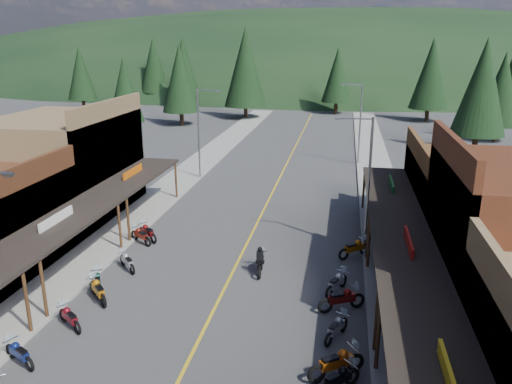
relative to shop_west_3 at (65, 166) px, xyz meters
The scene contains 36 objects.
ground 18.17m from the shop_west_3, 39.34° to the right, with size 220.00×220.00×0.00m, color #38383A.
centerline 16.67m from the shop_west_3, 32.26° to the left, with size 0.15×90.00×0.01m, color gold.
sidewalk_west 10.65m from the shop_west_3, 59.70° to the left, with size 3.40×94.00×0.15m, color gray.
sidewalk_east 24.35m from the shop_west_3, 21.15° to the left, with size 3.40×94.00×0.15m, color gray.
shop_west_3 is the anchor object (origin of this frame).
shop_east_3 27.56m from the shop_west_3, ahead, with size 10.90×10.20×6.20m.
streetlight_1 12.73m from the shop_west_3, 57.44° to the left, with size 2.16×0.18×8.00m.
streetlight_2 21.02m from the shop_west_3, ahead, with size 2.16×0.18×8.00m.
streetlight_3 27.94m from the shop_west_3, 42.04° to the left, with size 2.16×0.18×8.00m.
ridge_hill 124.52m from the shop_west_3, 83.64° to the left, with size 310.00×140.00×60.00m, color black.
pine_0 57.15m from the shop_west_3, 117.34° to the left, with size 5.04×5.04×11.00m.
pine_1 59.70m from the shop_west_3, 99.87° to the left, with size 5.88×5.88×12.50m.
pine_2 47.07m from the shop_west_3, 85.37° to the left, with size 6.72×6.72×14.00m.
pine_3 57.59m from the shop_west_3, 71.99° to the left, with size 5.04×5.04×11.00m.
pine_4 58.27m from the shop_west_3, 56.87° to the left, with size 5.88×5.88×12.50m.
pine_7 67.32m from the shop_west_3, 105.72° to the left, with size 5.88×5.88×12.50m.
pine_8 29.95m from the shop_west_3, 105.97° to the left, with size 4.48×4.48×10.00m.
pine_9 50.71m from the shop_west_3, 41.73° to the left, with size 4.93×4.93×10.80m.
pine_10 39.07m from the shop_west_3, 96.22° to the left, with size 5.38×5.38×11.60m.
pine_11 43.22m from the shop_west_3, 38.32° to the left, with size 5.82×5.82×12.40m.
bike_west_5 18.53m from the shop_west_3, 65.98° to the right, with size 0.63×1.90×1.09m, color navy, non-canonical shape.
bike_west_6 16.39m from the shop_west_3, 60.23° to the right, with size 0.64×1.92×1.10m, color maroon, non-canonical shape.
bike_west_7 14.42m from the shop_west_3, 54.99° to the right, with size 0.72×2.15×1.23m, color #C7720E, non-canonical shape.
bike_west_8 13.42m from the shop_west_3, 54.45° to the right, with size 0.63×1.89×1.08m, color #0B3924, non-canonical shape.
bike_west_9 11.86m from the shop_west_3, 45.31° to the right, with size 0.63×1.90×1.09m, color #A09FA4, non-canonical shape.
bike_west_10 9.10m from the shop_west_3, 31.61° to the right, with size 0.67×2.00×1.14m, color maroon, non-canonical shape.
bike_west_11 9.00m from the shop_west_3, 27.57° to the right, with size 0.69×2.07×1.18m, color maroon, non-canonical shape.
bike_east_5 25.56m from the shop_west_3, 39.59° to the right, with size 0.68×2.05×1.17m, color black, non-canonical shape.
bike_east_6 24.96m from the shop_west_3, 38.14° to the right, with size 0.78×2.34×1.34m, color #C1530D, non-canonical shape.
bike_east_7 23.46m from the shop_west_3, 33.34° to the right, with size 0.64×1.93×1.10m, color gray, non-canonical shape.
bike_east_8 22.42m from the shop_west_3, 27.99° to the right, with size 0.76×2.29×1.31m, color #630E0D, non-canonical shape.
bike_east_9 21.45m from the shop_west_3, 24.32° to the right, with size 0.68×2.03×1.16m, color #A9A9AF, non-canonical shape.
bike_east_10 20.93m from the shop_west_3, 11.99° to the right, with size 0.73×2.19×1.25m, color #C76B0E, non-canonical shape.
rider_on_bike 17.13m from the shop_west_3, 25.24° to the right, with size 0.89×2.15×1.60m.
pedestrian_east_a 26.86m from the shop_west_3, 35.60° to the right, with size 0.69×0.45×1.89m, color #272030.
pedestrian_east_b 21.74m from the shop_west_3, ahead, with size 0.86×0.50×1.77m, color brown.
Camera 1 is at (5.55, -20.08, 12.07)m, focal length 35.00 mm.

